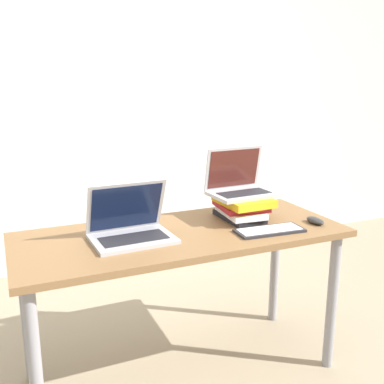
% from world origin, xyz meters
% --- Properties ---
extents(wall_back, '(8.00, 0.05, 2.70)m').
position_xyz_m(wall_back, '(0.00, 1.84, 1.35)').
color(wall_back, silver).
rests_on(wall_back, ground_plane).
extents(desk, '(1.48, 0.61, 0.72)m').
position_xyz_m(desk, '(0.00, 0.30, 0.63)').
color(desk, brown).
rests_on(desk, ground_plane).
extents(laptop_left, '(0.35, 0.27, 0.25)m').
position_xyz_m(laptop_left, '(-0.24, 0.30, 0.77)').
color(laptop_left, '#B2B2B7').
rests_on(laptop_left, desk).
extents(book_stack, '(0.24, 0.28, 0.12)m').
position_xyz_m(book_stack, '(0.34, 0.36, 0.78)').
color(book_stack, black).
rests_on(book_stack, desk).
extents(laptop_on_books, '(0.32, 0.24, 0.23)m').
position_xyz_m(laptop_on_books, '(0.35, 0.40, 0.88)').
color(laptop_on_books, '#B2B2B7').
rests_on(laptop_on_books, book_stack).
extents(wireless_keyboard, '(0.32, 0.15, 0.01)m').
position_xyz_m(wireless_keyboard, '(0.36, 0.14, 0.73)').
color(wireless_keyboard, '#28282D').
rests_on(wireless_keyboard, desk).
extents(mouse, '(0.06, 0.11, 0.03)m').
position_xyz_m(mouse, '(0.63, 0.16, 0.74)').
color(mouse, '#2D2D2D').
rests_on(mouse, desk).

